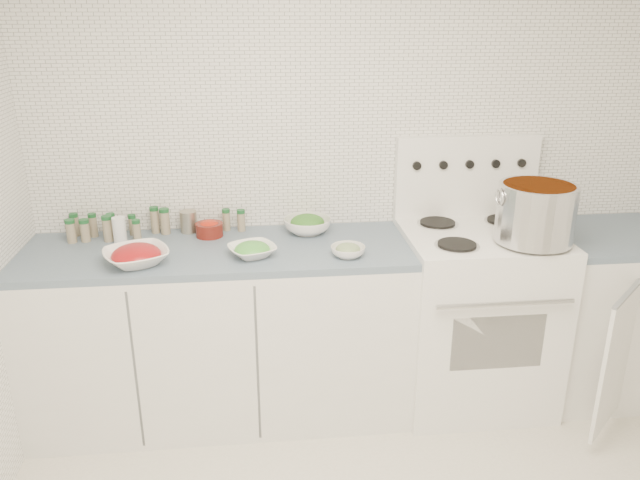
{
  "coord_description": "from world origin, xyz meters",
  "views": [
    {
      "loc": [
        -0.63,
        -1.63,
        1.97
      ],
      "look_at": [
        -0.33,
        1.14,
        0.94
      ],
      "focal_mm": 35.0,
      "sensor_mm": 36.0,
      "label": 1
    }
  ],
  "objects_px": {
    "stove": "(474,311)",
    "bowl_snowpea": "(252,250)",
    "bowl_tomato": "(136,256)",
    "stock_pot": "(536,211)"
  },
  "relations": [
    {
      "from": "bowl_tomato",
      "to": "bowl_snowpea",
      "type": "bearing_deg",
      "value": 4.34
    },
    {
      "from": "bowl_tomato",
      "to": "stove",
      "type": "bearing_deg",
      "value": 5.28
    },
    {
      "from": "bowl_tomato",
      "to": "stock_pot",
      "type": "bearing_deg",
      "value": -0.69
    },
    {
      "from": "bowl_snowpea",
      "to": "stove",
      "type": "bearing_deg",
      "value": 5.71
    },
    {
      "from": "stove",
      "to": "bowl_snowpea",
      "type": "bearing_deg",
      "value": -174.29
    },
    {
      "from": "bowl_snowpea",
      "to": "bowl_tomato",
      "type": "bearing_deg",
      "value": -175.66
    },
    {
      "from": "stove",
      "to": "bowl_snowpea",
      "type": "distance_m",
      "value": 1.22
    },
    {
      "from": "stock_pot",
      "to": "bowl_tomato",
      "type": "distance_m",
      "value": 1.84
    },
    {
      "from": "stove",
      "to": "bowl_tomato",
      "type": "xyz_separation_m",
      "value": [
        -1.65,
        -0.15,
        0.44
      ]
    },
    {
      "from": "stove",
      "to": "stock_pot",
      "type": "relative_size",
      "value": 3.58
    }
  ]
}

